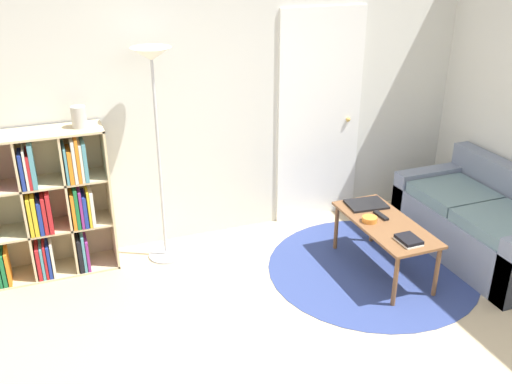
{
  "coord_description": "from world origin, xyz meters",
  "views": [
    {
      "loc": [
        -1.53,
        -2.34,
        2.61
      ],
      "look_at": [
        -0.15,
        1.27,
        0.85
      ],
      "focal_mm": 40.0,
      "sensor_mm": 36.0,
      "label": 1
    }
  ],
  "objects": [
    {
      "name": "bookshelf",
      "position": [
        -1.66,
        2.12,
        0.61
      ],
      "size": [
        1.01,
        0.34,
        1.23
      ],
      "color": "beige",
      "rests_on": "ground_plane"
    },
    {
      "name": "remote",
      "position": [
        0.95,
        1.24,
        0.47
      ],
      "size": [
        0.05,
        0.17,
        0.02
      ],
      "color": "black",
      "rests_on": "coffee_table"
    },
    {
      "name": "coffee_table",
      "position": [
        0.93,
        1.14,
        0.4
      ],
      "size": [
        0.46,
        1.01,
        0.46
      ],
      "color": "brown",
      "rests_on": "ground_plane"
    },
    {
      "name": "rug",
      "position": [
        0.88,
        1.19,
        0.0
      ],
      "size": [
        1.77,
        1.77,
        0.01
      ],
      "color": "navy",
      "rests_on": "ground_plane"
    },
    {
      "name": "laptop",
      "position": [
        0.95,
        1.48,
        0.47
      ],
      "size": [
        0.35,
        0.28,
        0.02
      ],
      "color": "black",
      "rests_on": "coffee_table"
    },
    {
      "name": "bowl",
      "position": [
        0.82,
        1.2,
        0.48
      ],
      "size": [
        0.13,
        0.13,
        0.04
      ],
      "color": "orange",
      "rests_on": "coffee_table"
    },
    {
      "name": "vase_on_shelf",
      "position": [
        -1.29,
        2.12,
        1.31
      ],
      "size": [
        0.12,
        0.12,
        0.17
      ],
      "color": "#B7B2A8",
      "rests_on": "bookshelf"
    },
    {
      "name": "floor_lamp",
      "position": [
        -0.71,
        2.03,
        1.5
      ],
      "size": [
        0.32,
        0.32,
        1.82
      ],
      "color": "#B7B7BC",
      "rests_on": "ground_plane"
    },
    {
      "name": "wall_back",
      "position": [
        0.04,
        2.33,
        1.29
      ],
      "size": [
        7.62,
        0.11,
        2.6
      ],
      "color": "silver",
      "rests_on": "ground_plane"
    },
    {
      "name": "book_stack_on_table",
      "position": [
        0.92,
        0.79,
        0.48
      ],
      "size": [
        0.15,
        0.19,
        0.04
      ],
      "color": "silver",
      "rests_on": "coffee_table"
    },
    {
      "name": "couch",
      "position": [
        1.95,
        1.08,
        0.27
      ],
      "size": [
        0.81,
        1.55,
        0.76
      ],
      "color": "gray",
      "rests_on": "ground_plane"
    }
  ]
}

